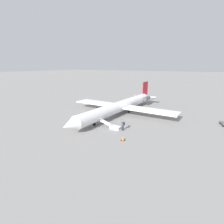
# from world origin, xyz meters

# --- Properties ---
(ground_plane) EXTENTS (600.00, 600.00, 0.00)m
(ground_plane) POSITION_xyz_m (0.00, 0.00, 0.00)
(ground_plane) COLOR gray
(airplane_main) EXTENTS (32.37, 24.83, 6.15)m
(airplane_main) POSITION_xyz_m (-0.91, 0.01, 1.83)
(airplane_main) COLOR white
(airplane_main) RESTS_ON ground
(boarding_stairs) EXTENTS (1.12, 4.02, 1.58)m
(boarding_stairs) POSITION_xyz_m (8.06, 3.63, 0.36)
(boarding_stairs) COLOR silver
(boarding_stairs) RESTS_ON ground
(passenger) EXTENTS (0.36, 0.54, 1.74)m
(passenger) POSITION_xyz_m (8.01, 5.42, 1.00)
(passenger) COLOR #23232D
(passenger) RESTS_ON ground
(traffic_cone_near_stairs) EXTENTS (0.54, 0.54, 0.59)m
(traffic_cone_near_stairs) POSITION_xyz_m (11.51, 7.41, 0.27)
(traffic_cone_near_stairs) COLOR black
(traffic_cone_near_stairs) RESTS_ON ground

